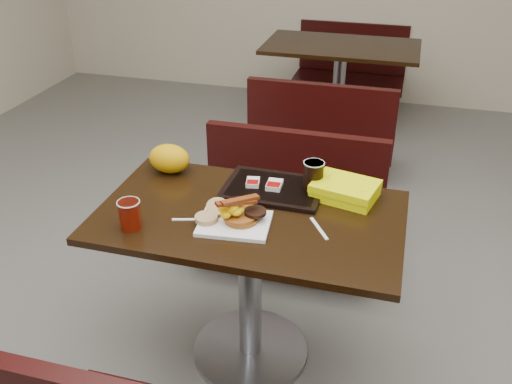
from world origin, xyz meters
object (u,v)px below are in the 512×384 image
(platter, at_px, (234,224))
(knife, at_px, (319,228))
(bench_near_n, at_px, (286,209))
(hashbrown_sleeve_right, at_px, (274,185))
(clamshell, at_px, (345,190))
(table_near, at_px, (250,288))
(bench_far_s, at_px, (324,125))
(bench_far_n, at_px, (349,68))
(coffee_cup_far, at_px, (313,175))
(table_far, at_px, (338,91))
(hashbrown_sleeve_left, at_px, (253,182))
(fork, at_px, (184,219))
(pancake_stack, at_px, (241,217))
(coffee_cup_near, at_px, (130,215))
(tray, at_px, (274,189))
(paper_bag, at_px, (169,159))

(platter, distance_m, knife, 0.32)
(bench_near_n, relative_size, hashbrown_sleeve_right, 12.03)
(clamshell, bearing_deg, table_near, -133.66)
(bench_far_s, relative_size, bench_far_n, 1.00)
(bench_far_n, height_order, coffee_cup_far, coffee_cup_far)
(bench_near_n, relative_size, table_far, 0.83)
(platter, xyz_separation_m, coffee_cup_far, (0.24, 0.34, 0.07))
(knife, bearing_deg, hashbrown_sleeve_right, -167.83)
(table_near, xyz_separation_m, hashbrown_sleeve_left, (-0.04, 0.20, 0.40))
(bench_far_s, distance_m, bench_far_n, 1.40)
(fork, xyz_separation_m, hashbrown_sleeve_right, (0.28, 0.31, 0.03))
(bench_far_n, relative_size, hashbrown_sleeve_right, 12.03)
(table_near, distance_m, bench_far_n, 3.30)
(pancake_stack, bearing_deg, bench_far_s, 89.73)
(bench_far_s, xyz_separation_m, clamshell, (0.34, -1.67, 0.42))
(coffee_cup_near, bearing_deg, clamshell, 30.69)
(knife, distance_m, tray, 0.34)
(table_far, bearing_deg, tray, -88.88)
(table_far, distance_m, hashbrown_sleeve_right, 2.44)
(bench_far_s, distance_m, clamshell, 1.76)
(platter, bearing_deg, bench_far_n, 83.64)
(knife, xyz_separation_m, paper_bag, (-0.72, 0.29, 0.06))
(clamshell, xyz_separation_m, paper_bag, (-0.79, 0.02, 0.03))
(bench_near_n, bearing_deg, knife, -69.02)
(table_far, distance_m, pancake_stack, 2.71)
(bench_near_n, bearing_deg, clamshell, -54.03)
(bench_far_s, bearing_deg, hashbrown_sleeve_left, -91.45)
(bench_far_n, relative_size, coffee_cup_far, 8.82)
(table_near, bearing_deg, coffee_cup_near, -151.93)
(bench_near_n, bearing_deg, fork, -105.93)
(coffee_cup_near, height_order, hashbrown_sleeve_left, coffee_cup_near)
(table_far, bearing_deg, bench_far_s, -90.00)
(hashbrown_sleeve_right, height_order, clamshell, clamshell)
(bench_near_n, distance_m, clamshell, 0.72)
(tray, xyz_separation_m, coffee_cup_far, (0.16, 0.04, 0.07))
(table_near, xyz_separation_m, platter, (-0.03, -0.10, 0.38))
(bench_far_n, height_order, hashbrown_sleeve_left, hashbrown_sleeve_left)
(tray, bearing_deg, bench_far_n, 91.56)
(platter, bearing_deg, pancake_stack, 31.47)
(pancake_stack, bearing_deg, table_far, 89.80)
(platter, relative_size, hashbrown_sleeve_right, 3.22)
(coffee_cup_near, distance_m, paper_bag, 0.47)
(tray, bearing_deg, table_near, -102.25)
(table_far, xyz_separation_m, coffee_cup_far, (0.21, -2.35, 0.45))
(hashbrown_sleeve_right, bearing_deg, coffee_cup_far, 15.39)
(platter, distance_m, coffee_cup_near, 0.39)
(coffee_cup_far, xyz_separation_m, clamshell, (0.14, -0.02, -0.04))
(pancake_stack, bearing_deg, table_near, 83.40)
(platter, xyz_separation_m, paper_bag, (-0.41, 0.35, 0.06))
(knife, relative_size, hashbrown_sleeve_left, 2.12)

